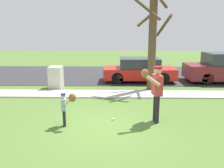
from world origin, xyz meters
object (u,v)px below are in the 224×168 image
Objects in this scene: utility_cabinet at (56,78)px; street_tree_near at (153,38)px; person_child at (66,104)px; person_adult at (156,88)px; baseball at (113,119)px; parked_hatchback_red at (139,70)px.

street_tree_near is (4.72, -0.15, 1.96)m from utility_cabinet.
person_adult is at bearing 0.45° from person_child.
person_child is 5.00m from utility_cabinet.
utility_cabinet is at bearing -53.74° from person_adult.
utility_cabinet is 0.23× the size of street_tree_near.
parked_hatchback_red reaches higher than baseball.
person_adult is at bearing -96.34° from street_tree_near.
parked_hatchback_red is at bearing 21.90° from utility_cabinet.
utility_cabinet is 0.28× the size of parked_hatchback_red.
parked_hatchback_red reaches higher than person_child.
person_adult reaches higher than utility_cabinet.
person_adult is 24.13× the size of baseball.
person_adult is at bearing -45.63° from utility_cabinet.
person_adult is at bearing -5.38° from baseball.
street_tree_near is 2.68m from parked_hatchback_red.
person_adult reaches higher than parked_hatchback_red.
street_tree_near is at bearing 101.86° from parked_hatchback_red.
person_child is (-2.72, -0.41, -0.41)m from person_adult.
utility_cabinet is 5.12m from street_tree_near.
baseball is 6.16m from parked_hatchback_red.
street_tree_near is (3.18, 4.60, 1.82)m from person_child.
person_child is at bearing 0.45° from person_adult.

